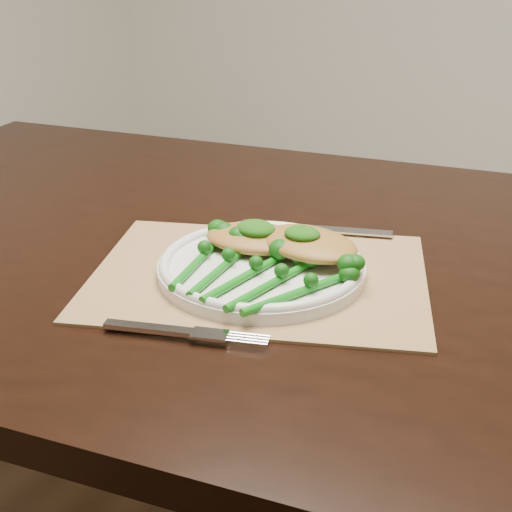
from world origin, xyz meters
The scene contains 10 objects.
dining_table centered at (-0.13, 0.05, 0.38)m, with size 1.73×1.15×0.75m.
placemat centered at (-0.12, -0.04, 0.75)m, with size 0.41×0.30×0.00m, color #97764C.
dinner_plate centered at (-0.12, -0.04, 0.77)m, with size 0.26×0.26×0.02m.
knife centered at (-0.14, 0.11, 0.76)m, with size 0.21×0.09×0.01m.
fork centered at (-0.10, -0.21, 0.76)m, with size 0.18×0.07×0.01m.
chicken_fillet_left centered at (-0.15, 0.00, 0.78)m, with size 0.13×0.09×0.03m, color #A3712F.
chicken_fillet_right centered at (-0.08, 0.00, 0.79)m, with size 0.13×0.09×0.03m, color #A3712F.
pesto_dollop_left centered at (-0.15, -0.01, 0.80)m, with size 0.05×0.04×0.02m, color #0F3F09.
pesto_dollop_right centered at (-0.08, -0.01, 0.80)m, with size 0.05×0.04×0.02m, color #0F3F09.
broccolini_bundle centered at (-0.11, -0.09, 0.77)m, with size 0.19×0.20×0.04m.
Camera 1 is at (0.28, -0.73, 1.15)m, focal length 50.00 mm.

